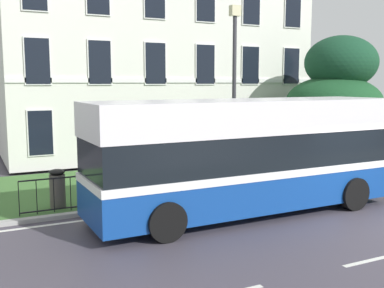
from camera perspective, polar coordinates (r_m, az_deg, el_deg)
name	(u,v)px	position (r m, az deg, el deg)	size (l,w,h in m)	color
ground_plane	(345,212)	(14.11, 18.48, -7.96)	(60.00, 56.00, 0.18)	#433E49
georgian_townhouse	(148,44)	(25.06, -5.53, 12.28)	(15.25, 8.54, 11.15)	silver
iron_verge_railing	(260,173)	(15.87, 8.40, -3.57)	(15.51, 0.04, 0.97)	black
evergreen_tree	(336,112)	(22.35, 17.44, 3.86)	(5.32, 5.32, 5.84)	#423328
single_decker_bus	(248,154)	(12.94, 6.90, -1.30)	(9.10, 2.64, 3.21)	navy
street_lamp_post	(234,82)	(16.37, 5.25, 7.66)	(0.36, 0.24, 6.20)	#333338
litter_bin	(57,188)	(13.80, -16.34, -5.27)	(0.45, 0.45, 1.11)	#4C4742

